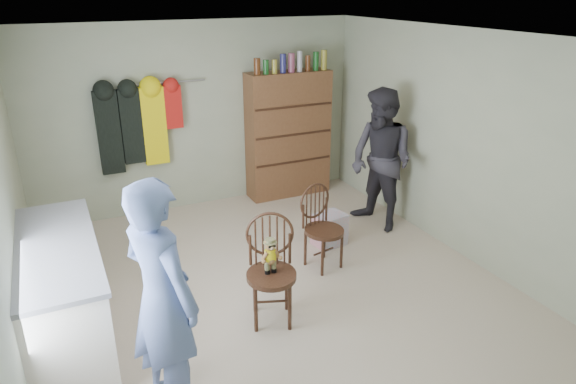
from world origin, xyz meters
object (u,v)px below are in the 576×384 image
counter (64,294)px  dresser (288,134)px  chair_front (271,263)px  chair_far (321,224)px

counter → dresser: 3.96m
counter → chair_front: chair_front is taller
chair_front → dresser: (1.48, 2.74, 0.35)m
counter → dresser: bearing=35.7°
counter → chair_front: bearing=-14.3°
chair_front → chair_far: chair_front is taller
chair_front → chair_far: (0.88, 0.66, -0.07)m
counter → chair_far: bearing=4.9°
counter → chair_far: (2.61, 0.22, 0.03)m
chair_far → counter: bearing=172.6°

